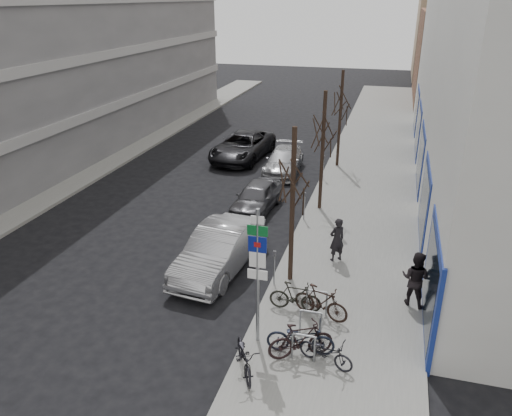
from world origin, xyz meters
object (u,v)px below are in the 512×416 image
Objects in this scene: tree_mid at (324,123)px; bike_near_left at (244,354)px; bike_far_inner at (321,302)px; parked_car_front at (219,250)px; parked_car_mid at (257,197)px; bike_far_curb at (326,350)px; parked_car_back at (284,161)px; pedestrian_far at (415,278)px; meter_front at (274,264)px; bike_mid_curb at (301,335)px; highway_sign_pole at (258,269)px; tree_near at (293,170)px; bike_rack at (311,320)px; meter_back at (323,165)px; bike_mid_inner at (295,296)px; lane_car at (243,146)px; tree_far at (342,96)px; bike_near_right at (301,340)px; meter_mid at (304,203)px; pedestrian_near at (337,240)px.

tree_mid is 11.83m from bike_near_left.
parked_car_front reaches higher than bike_far_inner.
bike_far_inner is 8.72m from parked_car_mid.
parked_car_back is at bearing 33.70° from bike_far_curb.
pedestrian_far is (6.84, -11.82, 0.41)m from parked_car_back.
parked_car_mid is (-2.35, 6.23, -0.24)m from meter_front.
bike_mid_curb reaches higher than bike_far_curb.
bike_near_left is 1.13× the size of bike_far_curb.
parked_car_back is (-4.14, 13.32, -0.03)m from bike_far_inner.
parked_car_back is at bearing 99.90° from highway_sign_pole.
highway_sign_pole reaches higher than bike_far_inner.
tree_near is 5.07m from pedestrian_far.
meter_back reaches higher than bike_rack.
bike_rack is at bearing -148.88° from bike_mid_inner.
bike_far_curb is at bearing -76.53° from parked_car_back.
bike_mid_curb is at bearing -63.33° from lane_car.
tree_near and tree_far have the same top height.
tree_mid is at bearing -63.36° from parked_car_back.
highway_sign_pole is 2.37× the size of bike_far_inner.
bike_rack is 0.99m from bike_near_right.
bike_near_right is (1.30, -0.38, -1.75)m from highway_sign_pole.
tree_near is at bearing 16.27° from bike_mid_inner.
tree_far is 3.57× the size of bike_far_curb.
tree_near is 4.33× the size of meter_back.
parked_car_mid is at bearing 44.75° from bike_far_inner.
bike_far_curb is at bearing -57.25° from meter_front.
meter_mid is at bearing 64.14° from bike_near_left.
pedestrian_far is (4.49, -5.43, 0.16)m from meter_mid.
bike_near_left is at bearing -92.22° from tree_near.
lane_car is at bearing 41.49° from bike_far_inner.
meter_back is 2.52m from parked_car_back.
tree_near reaches higher than meter_front.
lane_car is (-7.54, 17.17, 0.17)m from bike_far_curb.
pedestrian_near reaches higher than meter_back.
bike_near_left is 6.76m from pedestrian_near.
lane_car is (-6.81, 16.89, 0.08)m from bike_mid_curb.
bike_mid_inner is at bearing -25.78° from parked_car_front.
meter_front reaches higher than bike_mid_inner.
pedestrian_near reaches higher than bike_rack.
highway_sign_pole is 10.15m from tree_mid.
bike_near_right is 0.98× the size of bike_mid_curb.
bike_near_left is (0.01, -1.31, -1.78)m from highway_sign_pole.
bike_rack is at bearing -82.98° from meter_back.
parked_car_front is 2.95× the size of pedestrian_near.
lane_car is 3.40× the size of pedestrian_near.
bike_mid_inner is at bearing 49.28° from bike_near_left.
bike_rack is 1.30× the size of bike_near_left.
meter_front is at bearing -82.00° from parked_car_back.
meter_mid is at bearing -52.36° from lane_car.
bike_near_left is at bearing 65.92° from pedestrian_far.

